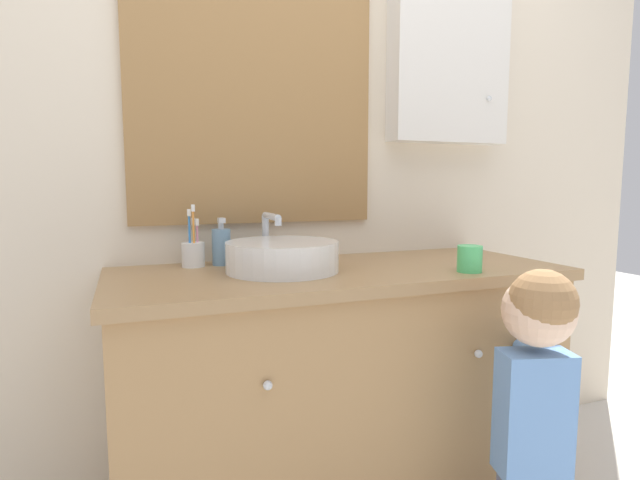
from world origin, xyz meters
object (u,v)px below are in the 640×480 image
at_px(sink_basin, 282,255).
at_px(child_figure, 536,381).
at_px(soap_dispenser, 221,246).
at_px(drinking_cup, 470,259).
at_px(toothbrush_holder, 193,252).

distance_m(sink_basin, child_figure, 0.79).
relative_size(soap_dispenser, drinking_cup, 1.94).
relative_size(soap_dispenser, child_figure, 0.18).
xyz_separation_m(sink_basin, soap_dispenser, (-0.15, 0.19, 0.01)).
xyz_separation_m(soap_dispenser, drinking_cup, (0.68, -0.41, -0.02)).
bearing_deg(soap_dispenser, toothbrush_holder, -177.61).
relative_size(sink_basin, child_figure, 0.45).
distance_m(toothbrush_holder, soap_dispenser, 0.09).
bearing_deg(soap_dispenser, sink_basin, -50.69).
xyz_separation_m(sink_basin, toothbrush_holder, (-0.25, 0.18, -0.00)).
distance_m(sink_basin, toothbrush_holder, 0.31).
bearing_deg(drinking_cup, sink_basin, 157.57).
height_order(sink_basin, soap_dispenser, sink_basin).
bearing_deg(child_figure, sink_basin, 137.98).
relative_size(sink_basin, drinking_cup, 4.85).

